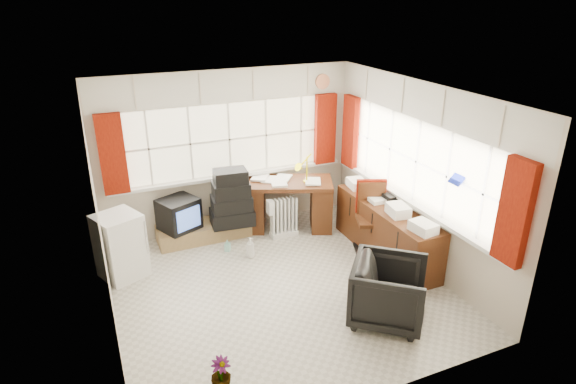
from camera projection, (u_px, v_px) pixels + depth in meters
name	position (u px, v px, depth m)	size (l,w,h in m)	color
ground	(280.00, 288.00, 6.20)	(4.00, 4.00, 0.00)	beige
room_walls	(279.00, 180.00, 5.62)	(4.00, 4.00, 4.00)	beige
window_back	(231.00, 171.00, 7.48)	(3.70, 0.12, 3.60)	#FFF3C9
window_right	(411.00, 197.00, 6.54)	(0.12, 3.70, 3.60)	#FFF3C9
curtains	(315.00, 151.00, 6.75)	(3.83, 3.83, 1.15)	maroon
overhead_cabinets	(318.00, 94.00, 6.51)	(3.98, 3.98, 0.48)	beige
desk	(288.00, 202.00, 7.64)	(1.53, 1.16, 0.83)	#532C13
desk_lamp	(307.00, 163.00, 7.34)	(0.19, 0.16, 0.46)	yellow
task_chair	(371.00, 214.00, 6.95)	(0.57, 0.59, 1.05)	black
office_chair	(389.00, 292.00, 5.47)	(0.80, 0.83, 0.75)	black
radiator	(284.00, 221.00, 7.42)	(0.42, 0.17, 0.63)	white
credenza	(386.00, 230.00, 6.85)	(0.50, 2.00, 0.85)	#532C13
file_tray	(391.00, 196.00, 6.92)	(0.27, 0.34, 0.11)	black
tv_bench	(204.00, 231.00, 7.40)	(1.40, 0.50, 0.25)	#A27E51
crt_tv	(179.00, 214.00, 7.12)	(0.67, 0.64, 0.47)	black
hifi_stack	(231.00, 200.00, 7.19)	(0.68, 0.47, 0.88)	black
mini_fridge	(120.00, 246.00, 6.31)	(0.69, 0.69, 0.89)	white
spray_bottle_a	(250.00, 247.00, 6.86)	(0.12, 0.12, 0.31)	silver
spray_bottle_b	(227.00, 246.00, 7.05)	(0.08, 0.08, 0.17)	#91D8C6
flower_vase	(221.00, 374.00, 4.56)	(0.20, 0.20, 0.35)	black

